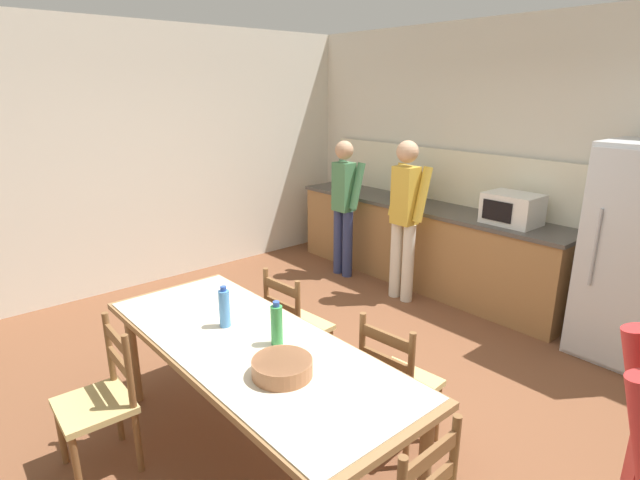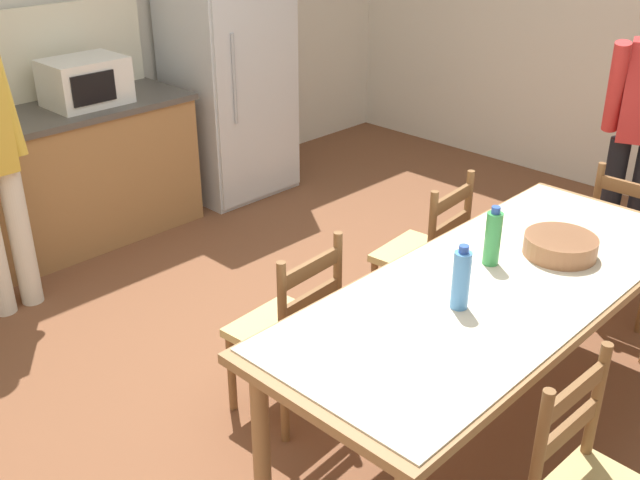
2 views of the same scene
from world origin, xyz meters
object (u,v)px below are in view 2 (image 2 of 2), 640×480
at_px(bottle_near_centre, 461,279).
at_px(bottle_off_centre, 493,238).
at_px(serving_bowl, 560,244).
at_px(dining_table, 496,297).
at_px(refrigerator, 229,77).
at_px(chair_side_far_left, 289,330).
at_px(chair_side_far_right, 426,255).
at_px(chair_head_end, 630,243).
at_px(microwave, 85,82).
at_px(person_by_table, 640,123).

relative_size(bottle_near_centre, bottle_off_centre, 1.00).
xyz_separation_m(bottle_off_centre, serving_bowl, (0.29, -0.17, -0.07)).
relative_size(bottle_near_centre, serving_bowl, 0.84).
bearing_deg(bottle_off_centre, dining_table, -135.60).
distance_m(dining_table, serving_bowl, 0.42).
bearing_deg(refrigerator, chair_side_far_left, -124.32).
distance_m(bottle_off_centre, chair_side_far_left, 0.99).
height_order(refrigerator, bottle_near_centre, refrigerator).
bearing_deg(serving_bowl, refrigerator, 77.71).
height_order(refrigerator, chair_side_far_left, refrigerator).
xyz_separation_m(serving_bowl, chair_side_far_right, (0.11, 0.80, -0.39)).
bearing_deg(chair_head_end, chair_side_far_right, 49.95).
relative_size(microwave, dining_table, 0.22).
bearing_deg(chair_head_end, dining_table, 88.62).
bearing_deg(serving_bowl, chair_side_far_right, 82.04).
bearing_deg(chair_head_end, bottle_near_centre, 88.63).
bearing_deg(microwave, dining_table, -88.22).
distance_m(bottle_off_centre, serving_bowl, 0.34).
bearing_deg(chair_side_far_right, chair_side_far_left, -4.74).
bearing_deg(refrigerator, person_by_table, -72.05).
height_order(bottle_near_centre, chair_side_far_left, bottle_near_centre).
bearing_deg(bottle_near_centre, chair_side_far_right, 42.85).
height_order(bottle_near_centre, chair_head_end, bottle_near_centre).
height_order(dining_table, chair_side_far_right, chair_side_far_right).
distance_m(chair_head_end, person_by_table, 0.80).
relative_size(serving_bowl, person_by_table, 0.19).
distance_m(refrigerator, bottle_off_centre, 3.11).
bearing_deg(chair_side_far_left, chair_head_end, 155.87).
xyz_separation_m(chair_side_far_left, person_by_table, (2.49, -0.44, 0.52)).
xyz_separation_m(chair_head_end, person_by_table, (0.55, 0.28, 0.52)).
xyz_separation_m(refrigerator, serving_bowl, (-0.68, -3.13, -0.08)).
xyz_separation_m(chair_side_far_right, person_by_table, (1.47, -0.45, 0.52)).
bearing_deg(chair_side_far_left, dining_table, 121.41).
relative_size(bottle_off_centre, person_by_table, 0.16).
xyz_separation_m(bottle_off_centre, chair_side_far_left, (-0.63, 0.62, -0.46)).
relative_size(serving_bowl, chair_side_far_right, 0.35).
relative_size(dining_table, bottle_off_centre, 8.45).
distance_m(refrigerator, person_by_table, 2.92).
xyz_separation_m(serving_bowl, person_by_table, (1.58, 0.35, 0.13)).
height_order(chair_side_far_left, person_by_table, person_by_table).
bearing_deg(chair_side_far_left, bottle_off_centre, 131.63).
xyz_separation_m(refrigerator, person_by_table, (0.90, -2.78, 0.05)).
bearing_deg(bottle_off_centre, bottle_near_centre, -164.19).
relative_size(refrigerator, bottle_off_centre, 6.73).
distance_m(microwave, dining_table, 3.11).
bearing_deg(person_by_table, chair_side_far_right, -37.79).
bearing_deg(serving_bowl, microwave, 98.93).
bearing_deg(chair_side_far_right, chair_head_end, 136.55).
distance_m(refrigerator, microwave, 1.19).
height_order(microwave, bottle_off_centre, microwave).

